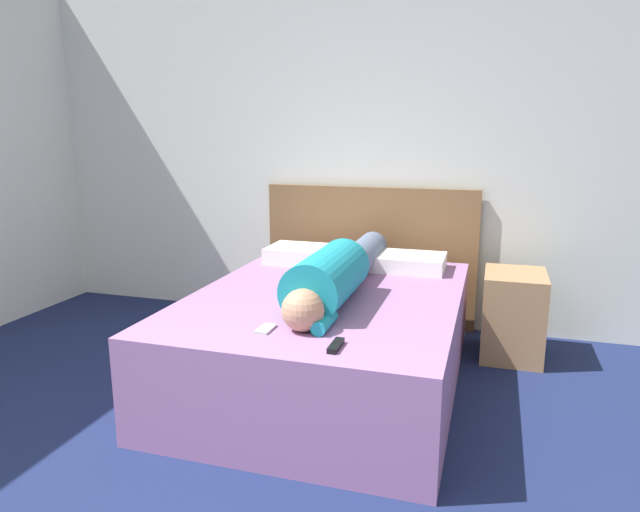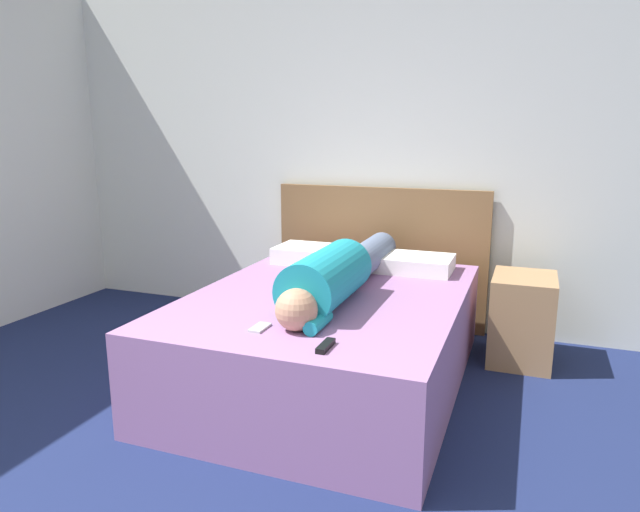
# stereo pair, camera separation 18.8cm
# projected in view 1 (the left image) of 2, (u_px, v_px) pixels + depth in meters

# --- Properties ---
(wall_back) EXTENTS (6.17, 0.06, 2.60)m
(wall_back) POSITION_uv_depth(u_px,v_px,m) (350.00, 152.00, 4.28)
(wall_back) COLOR silver
(wall_back) RESTS_ON ground_plane
(bed) EXTENTS (1.48, 1.98, 0.54)m
(bed) POSITION_uv_depth(u_px,v_px,m) (327.00, 338.00, 3.34)
(bed) COLOR #936699
(bed) RESTS_ON ground_plane
(headboard) EXTENTS (1.60, 0.04, 1.05)m
(headboard) POSITION_uv_depth(u_px,v_px,m) (369.00, 256.00, 4.34)
(headboard) COLOR brown
(headboard) RESTS_ON ground_plane
(nightstand) EXTENTS (0.38, 0.48, 0.56)m
(nightstand) POSITION_uv_depth(u_px,v_px,m) (513.00, 315.00, 3.72)
(nightstand) COLOR #A37A51
(nightstand) RESTS_ON ground_plane
(person_lying) EXTENTS (0.30, 1.68, 0.30)m
(person_lying) POSITION_uv_depth(u_px,v_px,m) (338.00, 273.00, 3.21)
(person_lying) COLOR tan
(person_lying) RESTS_ON bed
(pillow_near_headboard) EXTENTS (0.59, 0.36, 0.11)m
(pillow_near_headboard) POSITION_uv_depth(u_px,v_px,m) (310.00, 255.00, 4.01)
(pillow_near_headboard) COLOR white
(pillow_near_headboard) RESTS_ON bed
(pillow_second) EXTENTS (0.56, 0.36, 0.10)m
(pillow_second) POSITION_uv_depth(u_px,v_px,m) (402.00, 262.00, 3.83)
(pillow_second) COLOR white
(pillow_second) RESTS_ON bed
(tv_remote) EXTENTS (0.04, 0.15, 0.02)m
(tv_remote) POSITION_uv_depth(u_px,v_px,m) (336.00, 346.00, 2.45)
(tv_remote) COLOR black
(tv_remote) RESTS_ON bed
(cell_phone) EXTENTS (0.06, 0.13, 0.01)m
(cell_phone) POSITION_uv_depth(u_px,v_px,m) (266.00, 329.00, 2.67)
(cell_phone) COLOR #B2B7BC
(cell_phone) RESTS_ON bed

